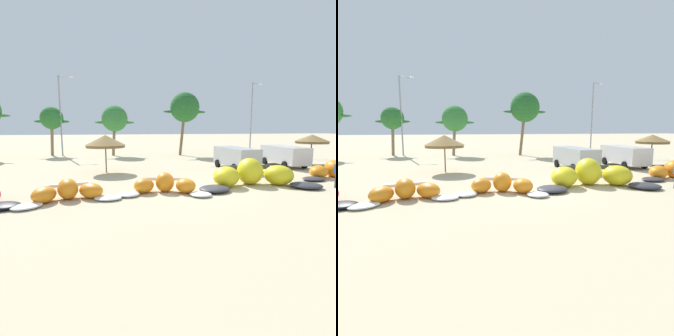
# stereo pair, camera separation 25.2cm
# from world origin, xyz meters

# --- Properties ---
(ground_plane) EXTENTS (260.00, 260.00, 0.00)m
(ground_plane) POSITION_xyz_m (0.00, 0.00, 0.00)
(ground_plane) COLOR beige
(kite_left) EXTENTS (5.10, 2.84, 1.02)m
(kite_left) POSITION_xyz_m (-7.20, -0.75, 0.39)
(kite_left) COLOR white
(kite_left) RESTS_ON ground
(kite_left_of_center) EXTENTS (5.05, 2.98, 1.08)m
(kite_left_of_center) POSITION_xyz_m (-2.25, -0.36, 0.41)
(kite_left_of_center) COLOR white
(kite_left_of_center) RESTS_ON ground
(kite_center) EXTENTS (7.82, 3.81, 1.66)m
(kite_center) POSITION_xyz_m (3.40, 0.20, 0.64)
(kite_center) COLOR #333338
(kite_center) RESTS_ON ground
(beach_umbrella_near_van) EXTENTS (3.18, 3.18, 2.97)m
(beach_umbrella_near_van) POSITION_xyz_m (-5.34, 7.33, 2.48)
(beach_umbrella_near_van) COLOR brown
(beach_umbrella_near_van) RESTS_ON ground
(beach_umbrella_middle) EXTENTS (2.93, 2.93, 2.92)m
(beach_umbrella_middle) POSITION_xyz_m (12.94, 6.38, 2.52)
(beach_umbrella_middle) COLOR brown
(beach_umbrella_middle) RESTS_ON ground
(parked_van) EXTENTS (2.27, 5.17, 1.84)m
(parked_van) POSITION_xyz_m (10.69, 7.25, 1.09)
(parked_van) COLOR silver
(parked_van) RESTS_ON ground
(parked_car_second) EXTENTS (2.33, 4.89, 1.84)m
(parked_car_second) POSITION_xyz_m (5.54, 6.69, 1.09)
(parked_car_second) COLOR #B2B7BC
(parked_car_second) RESTS_ON ground
(palm_left) EXTENTS (4.25, 2.83, 6.16)m
(palm_left) POSITION_xyz_m (-11.86, 22.53, 4.67)
(palm_left) COLOR #7F6647
(palm_left) RESTS_ON ground
(palm_left_of_gap) EXTENTS (4.91, 3.27, 6.32)m
(palm_left_of_gap) POSITION_xyz_m (-4.09, 20.64, 4.63)
(palm_left_of_gap) COLOR #7F6647
(palm_left_of_gap) RESTS_ON ground
(palm_center_left) EXTENTS (5.63, 3.75, 7.98)m
(palm_center_left) POSITION_xyz_m (4.68, 19.06, 6.05)
(palm_center_left) COLOR brown
(palm_center_left) RESTS_ON ground
(lamppost_west) EXTENTS (1.86, 0.24, 9.92)m
(lamppost_west) POSITION_xyz_m (-10.57, 21.89, 5.51)
(lamppost_west) COLOR gray
(lamppost_west) RESTS_ON ground
(lamppost_west_center) EXTENTS (1.51, 0.24, 9.66)m
(lamppost_west_center) POSITION_xyz_m (14.62, 19.74, 5.34)
(lamppost_west_center) COLOR gray
(lamppost_west_center) RESTS_ON ground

